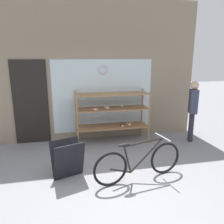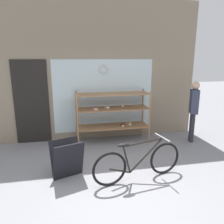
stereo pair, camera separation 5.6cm
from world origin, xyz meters
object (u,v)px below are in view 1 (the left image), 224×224
at_px(display_case, 112,111).
at_px(sandwich_board, 68,159).
at_px(bicycle, 139,162).
at_px(pedestrian, 193,107).

distance_m(display_case, sandwich_board, 1.99).
relative_size(bicycle, sandwich_board, 2.47).
relative_size(sandwich_board, pedestrian, 0.44).
bearing_deg(pedestrian, bicycle, 148.87).
bearing_deg(sandwich_board, bicycle, -34.22).
height_order(display_case, sandwich_board, display_case).
xyz_separation_m(bicycle, pedestrian, (1.94, 1.52, 0.58)).
bearing_deg(bicycle, sandwich_board, 154.17).
bearing_deg(sandwich_board, display_case, 34.36).
bearing_deg(display_case, sandwich_board, -126.70).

